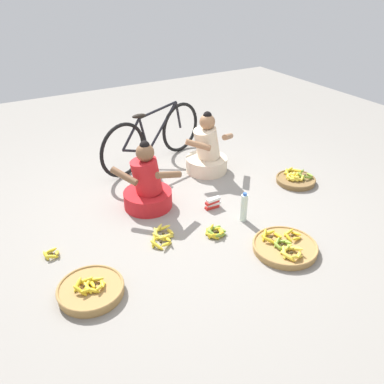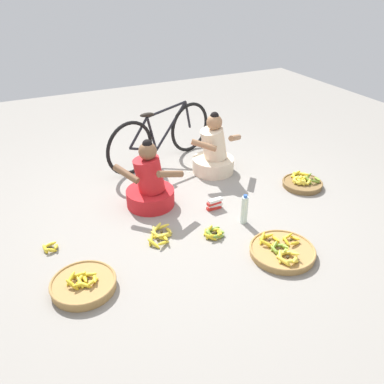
% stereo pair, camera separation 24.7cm
% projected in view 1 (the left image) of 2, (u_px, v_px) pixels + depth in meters
% --- Properties ---
extents(ground_plane, '(10.00, 10.00, 0.00)m').
position_uv_depth(ground_plane, '(183.00, 212.00, 4.24)').
color(ground_plane, gray).
extents(vendor_woman_front, '(0.67, 0.54, 0.76)m').
position_uv_depth(vendor_woman_front, '(147.00, 187.00, 4.23)').
color(vendor_woman_front, red).
rests_on(vendor_woman_front, ground).
extents(vendor_woman_behind, '(0.74, 0.52, 0.78)m').
position_uv_depth(vendor_woman_behind, '(207.00, 153.00, 4.97)').
color(vendor_woman_behind, beige).
rests_on(vendor_woman_behind, ground).
extents(bicycle_leaning, '(1.63, 0.59, 0.73)m').
position_uv_depth(bicycle_leaning, '(153.00, 137.00, 5.13)').
color(bicycle_leaning, black).
rests_on(bicycle_leaning, ground).
extents(banana_basket_near_vendor, '(0.54, 0.54, 0.14)m').
position_uv_depth(banana_basket_near_vendor, '(91.00, 289.00, 3.18)').
color(banana_basket_near_vendor, '#A87F47').
rests_on(banana_basket_near_vendor, ground).
extents(banana_basket_back_center, '(0.47, 0.47, 0.13)m').
position_uv_depth(banana_basket_back_center, '(296.00, 179.00, 4.80)').
color(banana_basket_back_center, brown).
rests_on(banana_basket_back_center, ground).
extents(banana_basket_front_right, '(0.60, 0.60, 0.14)m').
position_uv_depth(banana_basket_front_right, '(285.00, 247.00, 3.67)').
color(banana_basket_front_right, '#A87F47').
rests_on(banana_basket_front_right, ground).
extents(loose_bananas_front_center, '(0.22, 0.21, 0.09)m').
position_uv_depth(loose_bananas_front_center, '(215.00, 232.00, 3.88)').
color(loose_bananas_front_center, gold).
rests_on(loose_bananas_front_center, ground).
extents(loose_bananas_mid_left, '(0.15, 0.14, 0.07)m').
position_uv_depth(loose_bananas_mid_left, '(52.00, 254.00, 3.60)').
color(loose_bananas_mid_left, yellow).
rests_on(loose_bananas_mid_left, ground).
extents(loose_bananas_back_right, '(0.30, 0.34, 0.10)m').
position_uv_depth(loose_bananas_back_right, '(162.00, 237.00, 3.82)').
color(loose_bananas_back_right, yellow).
rests_on(loose_bananas_back_right, ground).
extents(water_bottle, '(0.07, 0.07, 0.32)m').
position_uv_depth(water_bottle, '(244.00, 208.00, 4.04)').
color(water_bottle, silver).
rests_on(water_bottle, ground).
extents(packet_carton_stack, '(0.18, 0.07, 0.12)m').
position_uv_depth(packet_carton_stack, '(213.00, 203.00, 4.29)').
color(packet_carton_stack, red).
rests_on(packet_carton_stack, ground).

